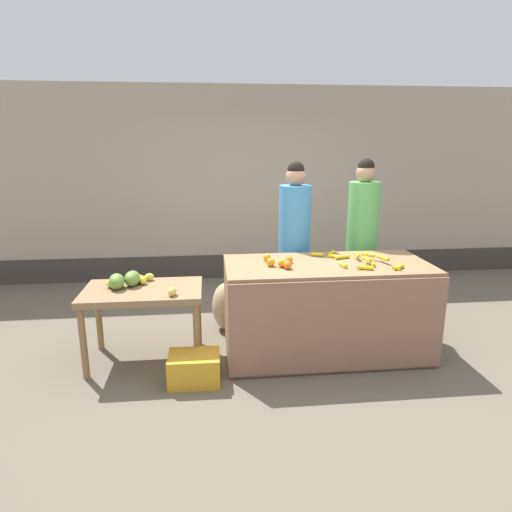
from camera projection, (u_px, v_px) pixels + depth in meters
The scene contains 11 objects.
ground_plane at pixel (281, 353), 4.37m from camera, with size 24.00×24.00×0.00m, color #665B4C.
market_wall_back at pixel (253, 187), 6.62m from camera, with size 9.33×0.23×2.81m.
fruit_stall_counter at pixel (326, 309), 4.29m from camera, with size 1.93×0.91×0.91m.
side_table_wooden at pixel (143, 298), 4.08m from camera, with size 1.08×0.67×0.72m.
banana_bunch_pile at pixel (360, 260), 4.20m from camera, with size 0.75×0.70×0.07m.
orange_pile at pixel (280, 262), 4.09m from camera, with size 0.27×0.37×0.08m.
mango_papaya_pile at pixel (129, 280), 4.09m from camera, with size 0.67×0.58×0.14m.
vendor_woman_blue_shirt at pixel (294, 246), 4.83m from camera, with size 0.34×0.34×1.83m.
vendor_woman_green_shirt at pixel (362, 242), 4.96m from camera, with size 0.34×0.34×1.86m.
produce_crate at pixel (194, 368), 3.81m from camera, with size 0.44×0.32×0.26m, color gold.
produce_sack at pixel (226, 306), 4.88m from camera, with size 0.36×0.30×0.53m, color tan.
Camera 1 is at (-0.67, -3.94, 2.02)m, focal length 31.04 mm.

